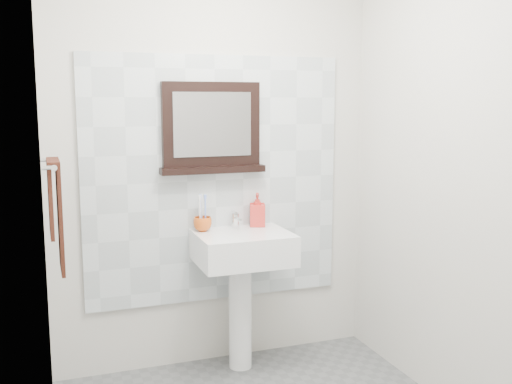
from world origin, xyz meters
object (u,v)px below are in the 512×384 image
framed_mirror (211,130)px  toothbrush_cup (203,224)px  soap_dispenser (257,210)px  hand_towel (56,207)px  pedestal_sink (242,263)px

framed_mirror → toothbrush_cup: bearing=-139.2°
toothbrush_cup → framed_mirror: 0.56m
framed_mirror → soap_dispenser: bearing=-9.5°
hand_towel → pedestal_sink: bearing=13.5°
soap_dispenser → pedestal_sink: bearing=-118.3°
pedestal_sink → toothbrush_cup: 0.33m
soap_dispenser → toothbrush_cup: bearing=-158.2°
soap_dispenser → hand_towel: size_ratio=0.38×
framed_mirror → hand_towel: 1.07m
toothbrush_cup → hand_towel: size_ratio=0.20×
framed_mirror → hand_towel: bearing=-154.4°
soap_dispenser → hand_towel: bearing=-143.9°
pedestal_sink → framed_mirror: 0.81m
pedestal_sink → hand_towel: hand_towel is taller
pedestal_sink → soap_dispenser: soap_dispenser is taller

